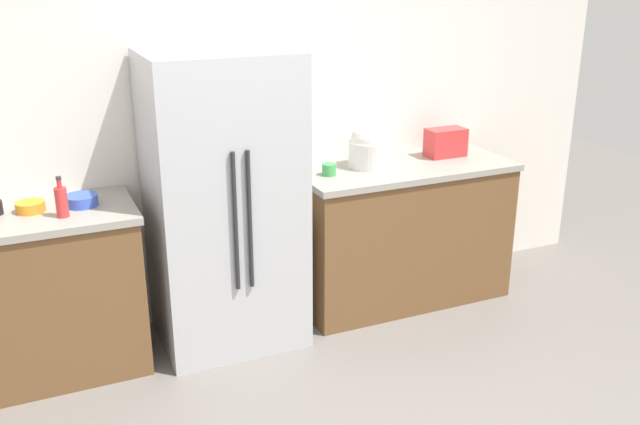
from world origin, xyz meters
name	(u,v)px	position (x,y,z in m)	size (l,w,h in m)	color
kitchen_back_panel	(229,108)	(0.00, 2.01, 1.32)	(5.39, 0.10, 2.63)	silver
counter_left	(8,300)	(-1.37, 1.66, 0.47)	(1.39, 0.62, 0.93)	brown
counter_right	(401,232)	(1.04, 1.66, 0.47)	(1.41, 0.62, 0.93)	brown
refrigerator	(224,202)	(-0.17, 1.62, 0.86)	(0.82, 0.68, 1.72)	#B2B5BA
toaster	(446,142)	(1.39, 1.74, 1.02)	(0.26, 0.15, 0.19)	red
rice_cooker	(370,147)	(0.82, 1.71, 1.06)	(0.27, 0.27, 0.29)	silver
bottle_a	(61,201)	(-1.05, 1.53, 1.01)	(0.06, 0.06, 0.21)	red
cup_a	(329,169)	(0.50, 1.65, 0.97)	(0.09, 0.09, 0.07)	green
bowl_b	(30,207)	(-1.19, 1.68, 0.96)	(0.15, 0.15, 0.05)	orange
bowl_c	(81,200)	(-0.94, 1.68, 0.96)	(0.18, 0.18, 0.06)	blue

